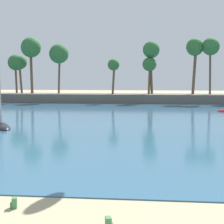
# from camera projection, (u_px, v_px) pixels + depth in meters

# --- Properties ---
(sea) EXTENTS (220.00, 97.90, 0.06)m
(sea) POSITION_uv_depth(u_px,v_px,m) (122.00, 106.00, 64.73)
(sea) COLOR #33607F
(sea) RESTS_ON ground
(palm_headland) EXTENTS (92.96, 6.13, 13.28)m
(palm_headland) POSITION_uv_depth(u_px,v_px,m) (136.00, 82.00, 73.03)
(palm_headland) COLOR #605B54
(palm_headland) RESTS_ON ground
(backpack_near_kite) EXTENTS (0.33, 0.34, 0.44)m
(backpack_near_kite) POSITION_uv_depth(u_px,v_px,m) (14.00, 203.00, 14.92)
(backpack_near_kite) COLOR #47844C
(backpack_near_kite) RESTS_ON ground
(backpack_by_trailer) EXTENTS (0.33, 0.34, 0.44)m
(backpack_by_trailer) POSITION_uv_depth(u_px,v_px,m) (109.00, 223.00, 12.86)
(backpack_by_trailer) COLOR #47844C
(backpack_by_trailer) RESTS_ON ground
(sailboat_near_shore) EXTENTS (4.49, 5.55, 8.07)m
(sailboat_near_shore) POSITION_uv_depth(u_px,v_px,m) (0.00, 121.00, 37.83)
(sailboat_near_shore) COLOR black
(sailboat_near_shore) RESTS_ON sea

